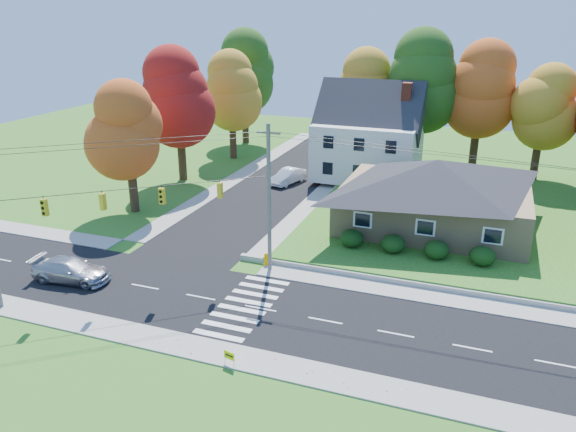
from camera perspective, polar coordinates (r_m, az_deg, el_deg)
name	(u,v)px	position (r m, az deg, el deg)	size (l,w,h in m)	color
ground	(261,309)	(33.66, -2.81, -9.39)	(120.00, 120.00, 0.00)	#3D7923
road_main	(260,309)	(33.66, -2.81, -9.37)	(90.00, 8.00, 0.02)	black
road_cross	(287,178)	(58.78, -0.13, 3.84)	(8.00, 44.00, 0.02)	black
sidewalk_north	(290,273)	(37.75, 0.16, -5.82)	(90.00, 2.00, 0.08)	#9C9A90
sidewalk_south	(223,354)	(29.81, -6.66, -13.74)	(90.00, 2.00, 0.08)	#9C9A90
lawn	(499,216)	(50.59, 20.65, 0.01)	(30.00, 30.00, 0.50)	#3D7923
ranch_house	(435,193)	(45.03, 14.70, 2.31)	(14.60, 10.60, 5.40)	tan
colonial_house	(369,137)	(57.34, 8.21, 7.93)	(10.40, 8.40, 9.60)	silver
hedge_row	(414,247)	(40.01, 12.73, -3.06)	(10.70, 1.70, 1.27)	#163A10
traffic_infrastructure	(266,219)	(32.66, -2.28, -0.36)	(38.10, 10.66, 10.00)	#666059
tree_lot_0	(364,91)	(62.91, 7.74, 12.48)	(6.72, 6.72, 12.51)	#3F2A19
tree_lot_1	(420,82)	(60.74, 13.24, 13.11)	(7.84, 7.84, 14.60)	#3F2A19
tree_lot_2	(481,90)	(61.35, 18.99, 12.01)	(7.28, 7.28, 13.56)	#3F2A19
tree_lot_3	(544,108)	(60.67, 24.53, 9.96)	(6.16, 6.16, 11.47)	#3F2A19
tree_west_0	(127,130)	(49.19, -16.01, 8.37)	(6.16, 6.16, 11.47)	#3F2A19
tree_west_1	(178,97)	(57.72, -11.12, 11.76)	(7.28, 7.28, 13.56)	#3F2A19
tree_west_2	(231,91)	(66.04, -5.78, 12.49)	(6.72, 6.72, 12.51)	#3F2A19
tree_west_3	(244,72)	(73.92, -4.49, 14.37)	(7.84, 7.84, 14.60)	#3F2A19
silver_sedan	(71,270)	(39.11, -21.20, -5.15)	(2.10, 5.16, 1.50)	#AFB0B8
white_car	(288,176)	(56.86, 0.00, 4.05)	(1.57, 4.50, 1.48)	white
fire_hydrant	(266,259)	(38.79, -2.21, -4.43)	(0.53, 0.41, 0.93)	#F6A800
yard_sign	(229,356)	(28.65, -5.99, -13.94)	(0.64, 0.20, 0.82)	black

